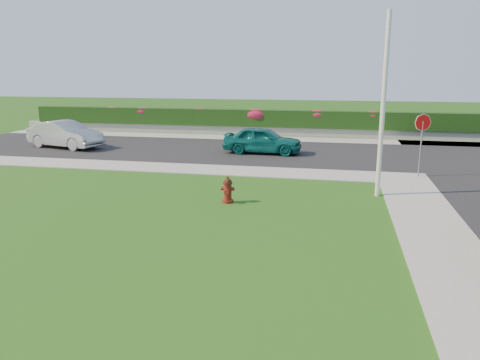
% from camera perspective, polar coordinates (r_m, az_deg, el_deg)
% --- Properties ---
extents(ground, '(120.00, 120.00, 0.00)m').
position_cam_1_polar(ground, '(11.93, -10.39, -7.83)').
color(ground, black).
rests_on(ground, ground).
extents(street_far, '(26.00, 8.00, 0.04)m').
position_cam_1_polar(street_far, '(26.35, -9.09, 3.82)').
color(street_far, black).
rests_on(street_far, ground).
extents(sidewalk_far, '(24.00, 2.00, 0.04)m').
position_cam_1_polar(sidewalk_far, '(22.28, -16.06, 1.76)').
color(sidewalk_far, gray).
rests_on(sidewalk_far, ground).
extents(curb_corner, '(2.00, 2.00, 0.04)m').
position_cam_1_polar(curb_corner, '(19.91, 19.25, 0.22)').
color(curb_corner, gray).
rests_on(curb_corner, ground).
extents(sidewalk_beyond, '(34.00, 2.00, 0.04)m').
position_cam_1_polar(sidewalk_beyond, '(30.06, 1.50, 5.12)').
color(sidewalk_beyond, gray).
rests_on(sidewalk_beyond, ground).
extents(retaining_wall, '(34.00, 0.40, 0.60)m').
position_cam_1_polar(retaining_wall, '(31.48, 2.00, 6.00)').
color(retaining_wall, gray).
rests_on(retaining_wall, ground).
extents(hedge, '(32.00, 0.90, 1.10)m').
position_cam_1_polar(hedge, '(31.49, 2.04, 7.56)').
color(hedge, black).
rests_on(hedge, retaining_wall).
extents(fire_hydrant, '(0.45, 0.42, 0.88)m').
position_cam_1_polar(fire_hydrant, '(15.32, -1.52, -1.25)').
color(fire_hydrant, '#4D0D0C').
rests_on(fire_hydrant, ground).
extents(sedan_teal, '(4.08, 1.73, 1.38)m').
position_cam_1_polar(sedan_teal, '(24.36, 2.77, 4.90)').
color(sedan_teal, '#0C5B56').
rests_on(sedan_teal, street_far).
extents(sedan_silver, '(4.72, 2.66, 1.47)m').
position_cam_1_polar(sedan_silver, '(27.85, -20.51, 5.22)').
color(sedan_silver, '#A4A7AC').
rests_on(sedan_silver, street_far).
extents(utility_pole, '(0.16, 0.16, 6.14)m').
position_cam_1_polar(utility_pole, '(16.42, 17.04, 8.56)').
color(utility_pole, silver).
rests_on(utility_pole, ground).
extents(stop_sign, '(0.66, 0.26, 2.58)m').
position_cam_1_polar(stop_sign, '(20.10, 21.33, 5.67)').
color(stop_sign, slate).
rests_on(stop_sign, ground).
extents(flower_clump_a, '(1.05, 0.67, 0.52)m').
position_cam_1_polar(flower_clump_a, '(34.68, -15.35, 8.19)').
color(flower_clump_a, '#B61F50').
rests_on(flower_clump_a, hedge).
extents(flower_clump_b, '(1.20, 0.77, 0.60)m').
position_cam_1_polar(flower_clump_b, '(33.68, -11.77, 8.20)').
color(flower_clump_b, '#B61F50').
rests_on(flower_clump_b, hedge).
extents(flower_clump_c, '(1.04, 0.67, 0.52)m').
position_cam_1_polar(flower_clump_c, '(32.27, -5.03, 8.27)').
color(flower_clump_c, '#B61F50').
rests_on(flower_clump_c, hedge).
extents(flower_clump_d, '(1.55, 0.99, 0.77)m').
position_cam_1_polar(flower_clump_d, '(31.37, 2.00, 7.98)').
color(flower_clump_d, '#B61F50').
rests_on(flower_clump_d, hedge).
extents(flower_clump_e, '(1.23, 0.79, 0.62)m').
position_cam_1_polar(flower_clump_e, '(30.93, 9.41, 7.86)').
color(flower_clump_e, '#B61F50').
rests_on(flower_clump_e, hedge).
extents(flower_clump_f, '(1.13, 0.73, 0.57)m').
position_cam_1_polar(flower_clump_f, '(30.98, 15.85, 7.58)').
color(flower_clump_f, '#B61F50').
rests_on(flower_clump_f, hedge).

